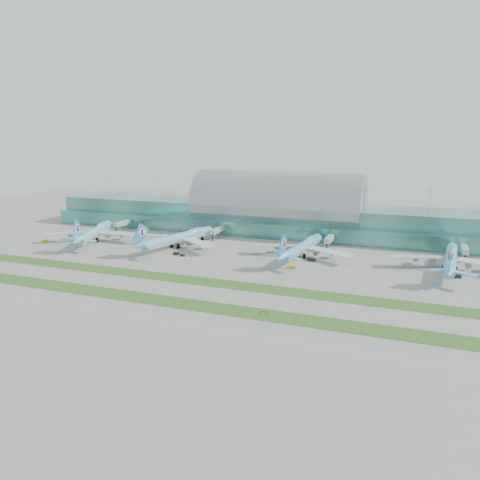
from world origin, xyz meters
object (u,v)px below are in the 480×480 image
at_px(airliner_b, 179,237).
at_px(taxiway_sign_east, 264,313).
at_px(airliner_d, 451,258).
at_px(terminal, 277,212).
at_px(airliner_c, 302,247).
at_px(airliner_a, 95,232).

bearing_deg(airliner_b, taxiway_sign_east, -32.24).
bearing_deg(airliner_b, airliner_d, 15.78).
xyz_separation_m(terminal, taxiway_sign_east, (41.68, -156.45, -13.68)).
distance_m(airliner_c, taxiway_sign_east, 93.28).
bearing_deg(airliner_c, airliner_a, -170.77).
distance_m(terminal, airliner_d, 127.69).
height_order(terminal, taxiway_sign_east, terminal).
relative_size(terminal, airliner_b, 4.86).
xyz_separation_m(terminal, airliner_a, (-102.60, -71.61, -8.17)).
relative_size(airliner_b, taxiway_sign_east, 27.72).
xyz_separation_m(airliner_c, taxiway_sign_east, (7.87, -92.79, -5.27)).
bearing_deg(airliner_b, terminal, 71.76).
distance_m(terminal, airliner_b, 79.87).
height_order(airliner_b, airliner_d, airliner_b).
relative_size(terminal, airliner_c, 4.96).
height_order(airliner_a, airliner_b, airliner_a).
height_order(terminal, airliner_a, terminal).
xyz_separation_m(terminal, airliner_d, (110.63, -63.22, -8.27)).
relative_size(airliner_a, airliner_d, 0.98).
height_order(airliner_d, taxiway_sign_east, airliner_d).
relative_size(terminal, airliner_a, 4.94).
bearing_deg(airliner_d, airliner_c, -175.53).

